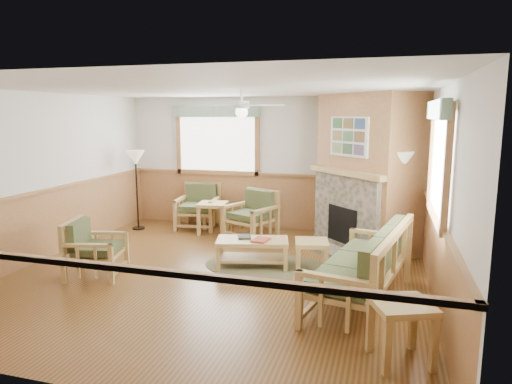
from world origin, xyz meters
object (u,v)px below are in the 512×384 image
(floor_lamp_left, at_px, (137,190))
(floor_lamp_right, at_px, (398,207))
(end_table_chairs, at_px, (213,218))
(armchair_back_right, at_px, (251,215))
(armchair_left, at_px, (96,248))
(coffee_table, at_px, (252,253))
(armchair_back_left, at_px, (198,206))
(sofa, at_px, (361,265))
(end_table_sofa, at_px, (401,332))
(footstool, at_px, (311,254))

(floor_lamp_left, relative_size, floor_lamp_right, 0.92)
(floor_lamp_left, bearing_deg, end_table_chairs, 3.91)
(armchair_back_right, xyz_separation_m, floor_lamp_left, (-2.43, -0.00, 0.37))
(armchair_left, relative_size, coffee_table, 0.76)
(armchair_back_left, distance_m, floor_lamp_left, 1.29)
(sofa, xyz_separation_m, end_table_chairs, (-3.03, 2.68, -0.18))
(end_table_chairs, distance_m, floor_lamp_left, 1.70)
(armchair_back_right, bearing_deg, coffee_table, -48.49)
(end_table_chairs, distance_m, floor_lamp_right, 3.63)
(coffee_table, xyz_separation_m, floor_lamp_left, (-2.95, 1.63, 0.60))
(armchair_left, distance_m, end_table_chairs, 2.85)
(end_table_chairs, bearing_deg, armchair_back_right, -7.46)
(end_table_sofa, bearing_deg, sofa, 109.35)
(end_table_chairs, relative_size, floor_lamp_left, 0.38)
(floor_lamp_right, bearing_deg, coffee_table, -157.08)
(end_table_chairs, bearing_deg, sofa, -41.56)
(armchair_left, bearing_deg, armchair_back_right, -44.85)
(sofa, xyz_separation_m, floor_lamp_right, (0.46, 1.86, 0.40))
(sofa, relative_size, armchair_back_right, 2.37)
(armchair_left, relative_size, floor_lamp_left, 0.51)
(armchair_back_left, distance_m, end_table_sofa, 5.84)
(coffee_table, distance_m, end_table_sofa, 3.12)
(armchair_back_left, relative_size, floor_lamp_left, 0.56)
(sofa, distance_m, armchair_back_left, 4.60)
(coffee_table, bearing_deg, floor_lamp_left, 137.24)
(floor_lamp_left, bearing_deg, armchair_back_right, 0.07)
(armchair_left, xyz_separation_m, end_table_chairs, (0.76, 2.74, -0.11))
(armchair_back_right, distance_m, end_table_sofa, 4.71)
(coffee_table, xyz_separation_m, end_table_sofa, (2.15, -2.25, 0.08))
(armchair_back_right, relative_size, end_table_chairs, 1.46)
(end_table_chairs, xyz_separation_m, footstool, (2.23, -1.55, -0.09))
(floor_lamp_left, bearing_deg, armchair_back_left, 20.27)
(end_table_sofa, xyz_separation_m, floor_lamp_left, (-5.10, 3.88, 0.52))
(end_table_chairs, relative_size, footstool, 1.23)
(end_table_chairs, bearing_deg, floor_lamp_right, -13.35)
(floor_lamp_left, bearing_deg, end_table_sofa, -37.26)
(end_table_sofa, bearing_deg, floor_lamp_left, 142.74)
(armchair_back_right, bearing_deg, footstool, -21.71)
(end_table_sofa, bearing_deg, armchair_left, 163.63)
(sofa, bearing_deg, armchair_left, -77.42)
(end_table_chairs, bearing_deg, floor_lamp_left, -176.09)
(end_table_chairs, bearing_deg, coffee_table, -52.42)
(armchair_back_right, height_order, footstool, armchair_back_right)
(sofa, height_order, floor_lamp_right, floor_lamp_right)
(armchair_back_left, xyz_separation_m, footstool, (2.68, -1.87, -0.24))
(coffee_table, distance_m, end_table_chairs, 2.19)
(sofa, relative_size, end_table_chairs, 3.45)
(sofa, bearing_deg, footstool, -133.23)
(end_table_sofa, height_order, floor_lamp_right, floor_lamp_right)
(end_table_sofa, distance_m, floor_lamp_right, 3.22)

